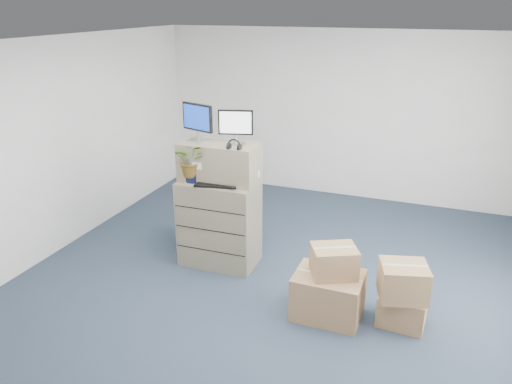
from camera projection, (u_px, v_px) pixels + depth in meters
ground at (264, 293)px, 5.84m from camera, size 7.00×7.00×0.00m
wall_back at (336, 115)px, 8.40m from camera, size 6.00×0.02×2.80m
filing_cabinet_lower at (219, 223)px, 6.34m from camera, size 0.97×0.60×1.11m
filing_cabinet_upper at (219, 162)px, 6.11m from camera, size 0.96×0.50×0.48m
monitor_left at (197, 120)px, 6.02m from camera, size 0.45×0.24×0.46m
monitor_right at (236, 125)px, 5.90m from camera, size 0.41×0.21×0.41m
headphones at (234, 145)px, 5.76m from camera, size 0.16×0.02×0.16m
keyboard at (218, 184)px, 6.01m from camera, size 0.59×0.35×0.03m
mouse at (242, 185)px, 5.98m from camera, size 0.11×0.07×0.04m
water_bottle at (223, 170)px, 6.13m from camera, size 0.08×0.08×0.28m
phone_dock at (218, 177)px, 6.18m from camera, size 0.06×0.05×0.13m
external_drive at (244, 178)px, 6.17m from camera, size 0.23×0.18×0.06m
tissue_box at (249, 173)px, 6.10m from camera, size 0.24×0.15×0.09m
potted_plant at (192, 165)px, 6.02m from camera, size 0.45×0.48×0.41m
office_chair at (214, 210)px, 7.07m from camera, size 1.13×1.13×0.85m
cardboard_boxes at (355, 290)px, 5.25m from camera, size 1.38×0.64×0.81m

